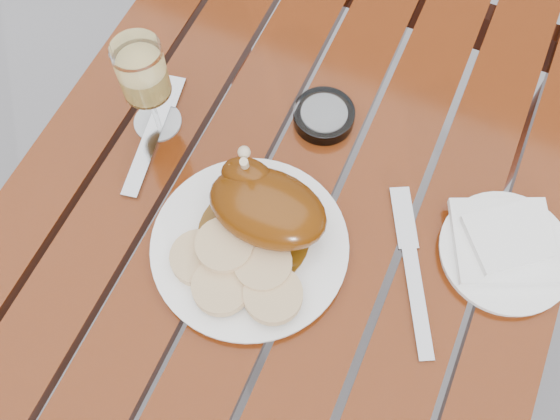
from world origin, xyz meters
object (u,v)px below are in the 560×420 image
object	(u,v)px
ashtray	(324,116)
wine_glass	(147,89)
table	(280,299)
side_plate	(505,253)
dinner_plate	(250,247)

from	to	relation	value
ashtray	wine_glass	bearing A→B (deg)	-155.42
table	side_plate	distance (m)	0.50
table	side_plate	world-z (taller)	side_plate
table	ashtray	xyz separation A→B (m)	(-0.01, 0.19, 0.39)
table	dinner_plate	distance (m)	0.39
dinner_plate	table	bearing A→B (deg)	70.20
table	wine_glass	size ratio (longest dim) A/B	6.90
table	wine_glass	xyz separation A→B (m)	(-0.24, 0.08, 0.46)
dinner_plate	ashtray	xyz separation A→B (m)	(0.01, 0.24, 0.00)
side_plate	ashtray	distance (m)	0.34
wine_glass	side_plate	world-z (taller)	wine_glass
wine_glass	dinner_plate	bearing A→B (deg)	-31.49
table	ashtray	size ratio (longest dim) A/B	12.55
wine_glass	ashtray	distance (m)	0.27
dinner_plate	wine_glass	distance (m)	0.27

